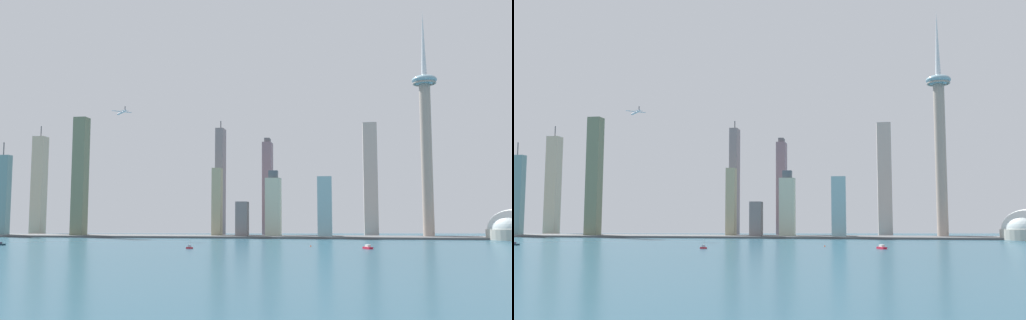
% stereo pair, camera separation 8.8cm
% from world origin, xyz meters
% --- Properties ---
extents(ground_plane, '(6000.00, 6000.00, 0.00)m').
position_xyz_m(ground_plane, '(0.00, 0.00, 0.00)').
color(ground_plane, '#244C5F').
extents(waterfront_pier, '(903.97, 79.11, 2.73)m').
position_xyz_m(waterfront_pier, '(0.00, 466.76, 1.37)').
color(waterfront_pier, '#545456').
rests_on(waterfront_pier, ground).
extents(observation_tower, '(34.60, 34.60, 323.77)m').
position_xyz_m(observation_tower, '(278.32, 481.68, 150.59)').
color(observation_tower, '#9F9084').
rests_on(observation_tower, ground).
extents(skyscraper_0, '(12.02, 25.25, 179.69)m').
position_xyz_m(skyscraper_0, '(-26.83, 526.39, 83.58)').
color(skyscraper_0, gray).
rests_on(skyscraper_0, ground).
extents(skyscraper_1, '(21.73, 17.84, 95.48)m').
position_xyz_m(skyscraper_1, '(63.29, 471.93, 44.44)').
color(skyscraper_1, beige).
rests_on(skyscraper_1, ground).
extents(skyscraper_2, '(19.69, 14.81, 85.00)m').
position_xyz_m(skyscraper_2, '(137.05, 456.27, 42.50)').
color(skyscraper_2, '#87B0B9').
rests_on(skyscraper_2, ground).
extents(skyscraper_3, '(23.65, 12.74, 144.02)m').
position_xyz_m(skyscraper_3, '(-354.22, 459.27, 62.04)').
color(skyscraper_3, slate).
rests_on(skyscraper_3, ground).
extents(skyscraper_4, '(13.90, 27.66, 152.41)m').
position_xyz_m(skyscraper_4, '(45.32, 541.24, 74.01)').
color(skyscraper_4, gray).
rests_on(skyscraper_4, ground).
extents(skyscraper_5, '(20.23, 20.04, 186.24)m').
position_xyz_m(skyscraper_5, '(-354.84, 564.15, 83.88)').
color(skyscraper_5, '#BDAF96').
rests_on(skyscraper_5, ground).
extents(skyscraper_6, '(21.33, 23.90, 176.10)m').
position_xyz_m(skyscraper_6, '(203.96, 564.38, 88.05)').
color(skyscraper_6, '#B3A49D').
rests_on(skyscraper_6, ground).
extents(skyscraper_7, '(13.38, 16.48, 100.78)m').
position_xyz_m(skyscraper_7, '(-20.50, 478.16, 50.39)').
color(skyscraper_7, tan).
rests_on(skyscraper_7, ground).
extents(skyscraper_8, '(19.10, 18.27, 178.10)m').
position_xyz_m(skyscraper_8, '(-224.69, 455.20, 89.05)').
color(skyscraper_8, slate).
rests_on(skyscraper_8, ground).
extents(skyscraper_9, '(16.31, 19.37, 50.71)m').
position_xyz_m(skyscraper_9, '(21.40, 454.24, 25.35)').
color(skyscraper_9, slate).
rests_on(skyscraper_9, ground).
extents(boat_0, '(9.36, 12.33, 4.04)m').
position_xyz_m(boat_0, '(185.69, 202.12, 1.46)').
color(boat_0, red).
rests_on(boat_0, ground).
extents(boat_1, '(7.16, 5.10, 8.82)m').
position_xyz_m(boat_1, '(23.84, 180.03, 1.32)').
color(boat_1, '#AD1B26').
rests_on(boat_1, ground).
extents(channel_buoy_0, '(1.53, 1.53, 1.63)m').
position_xyz_m(channel_buoy_0, '(131.55, 236.55, 0.81)').
color(channel_buoy_0, '#E54C19').
rests_on(channel_buoy_0, ground).
extents(airplane, '(23.85, 25.64, 7.70)m').
position_xyz_m(airplane, '(-132.56, 386.06, 170.56)').
color(airplane, silver).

